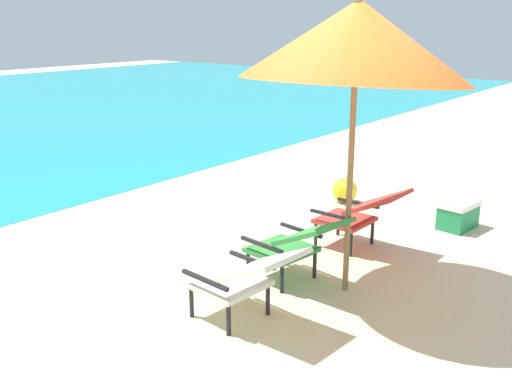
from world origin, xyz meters
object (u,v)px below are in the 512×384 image
at_px(lounge_chair_center, 296,242).
at_px(beach_ball, 345,190).
at_px(beach_umbrella_center, 357,41).
at_px(cooler_box, 458,214).
at_px(lounge_chair_left, 245,276).
at_px(lounge_chair_right, 360,212).

bearing_deg(lounge_chair_center, beach_ball, 20.15).
height_order(beach_umbrella_center, cooler_box, beach_umbrella_center).
relative_size(lounge_chair_left, lounge_chair_center, 0.98).
bearing_deg(lounge_chair_left, beach_ball, 16.82).
relative_size(lounge_chair_left, beach_umbrella_center, 0.37).
bearing_deg(cooler_box, lounge_chair_left, 170.64).
distance_m(beach_umbrella_center, cooler_box, 2.94).
xyz_separation_m(lounge_chair_left, beach_ball, (3.26, 0.98, -0.24)).
xyz_separation_m(lounge_chair_center, beach_ball, (2.43, 0.89, -0.24)).
height_order(beach_ball, cooler_box, beach_ball).
height_order(beach_umbrella_center, beach_ball, beach_umbrella_center).
height_order(lounge_chair_center, cooler_box, lounge_chair_center).
xyz_separation_m(lounge_chair_left, lounge_chair_right, (1.92, 0.05, 0.00)).
distance_m(lounge_chair_left, beach_umbrella_center, 2.01).
bearing_deg(beach_ball, lounge_chair_left, -163.18).
distance_m(lounge_chair_right, beach_umbrella_center, 1.99).
height_order(lounge_chair_left, lounge_chair_right, same).
relative_size(lounge_chair_center, lounge_chair_right, 1.05).
xyz_separation_m(lounge_chair_left, cooler_box, (3.18, -0.52, -0.24)).
distance_m(lounge_chair_right, cooler_box, 1.41).
bearing_deg(beach_ball, lounge_chair_right, -145.13).
xyz_separation_m(lounge_chair_center, cooler_box, (2.35, -0.62, -0.24)).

